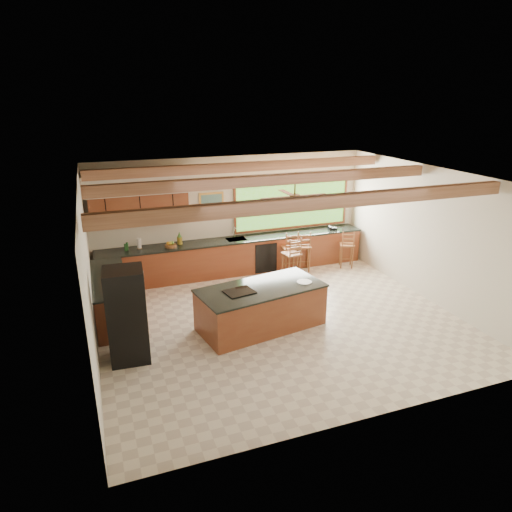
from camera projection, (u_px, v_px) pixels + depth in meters
name	position (u px, v px, depth m)	size (l,w,h in m)	color
ground	(279.00, 320.00, 9.51)	(7.20, 7.20, 0.00)	beige
room_shell	(261.00, 211.00, 9.29)	(7.27, 6.54, 3.02)	beige
counter_run	(210.00, 264.00, 11.32)	(7.12, 3.10, 1.24)	brown
island	(261.00, 307.00, 9.12)	(2.65, 1.58, 0.88)	brown
refrigerator	(127.00, 315.00, 7.87)	(0.70, 0.69, 1.70)	black
bar_stool_a	(293.00, 255.00, 11.36)	(0.45, 0.45, 1.13)	brown
bar_stool_b	(304.00, 247.00, 11.95)	(0.50, 0.50, 1.12)	brown
bar_stool_c	(290.00, 248.00, 11.82)	(0.43, 0.43, 1.15)	brown
bar_stool_d	(348.00, 246.00, 12.23)	(0.49, 0.49, 1.04)	brown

